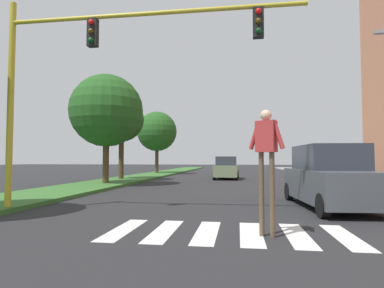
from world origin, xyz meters
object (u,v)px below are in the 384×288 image
object	(u,v)px
tree_distant	(157,132)
suv_crossing	(330,178)
sedan_midblock	(227,169)
tree_mid	(106,111)
traffic_light_gantry	(91,59)
pedestrian_performer	(266,152)
tree_far	(122,120)

from	to	relation	value
tree_distant	suv_crossing	world-z (taller)	tree_distant
sedan_midblock	suv_crossing	bearing A→B (deg)	-75.40
sedan_midblock	tree_mid	bearing A→B (deg)	-132.36
tree_mid	traffic_light_gantry	xyz separation A→B (m)	(3.51, -9.30, -0.02)
tree_distant	traffic_light_gantry	xyz separation A→B (m)	(4.29, -24.11, -0.12)
tree_mid	pedestrian_performer	distance (m)	14.17
sedan_midblock	pedestrian_performer	bearing A→B (deg)	-85.56
tree_distant	sedan_midblock	size ratio (longest dim) A/B	1.56
pedestrian_performer	suv_crossing	size ratio (longest dim) A/B	0.53
traffic_light_gantry	pedestrian_performer	world-z (taller)	traffic_light_gantry
tree_far	tree_distant	bearing A→B (deg)	90.63
tree_distant	traffic_light_gantry	bearing A→B (deg)	-79.91
tree_distant	sedan_midblock	distance (m)	11.19
tree_far	sedan_midblock	world-z (taller)	tree_far
traffic_light_gantry	suv_crossing	distance (m)	8.09
tree_distant	sedan_midblock	world-z (taller)	tree_distant
pedestrian_performer	sedan_midblock	distance (m)	18.71
traffic_light_gantry	suv_crossing	size ratio (longest dim) A/B	1.79
tree_mid	suv_crossing	distance (m)	13.12
tree_mid	sedan_midblock	size ratio (longest dim) A/B	1.54
tree_far	suv_crossing	size ratio (longest dim) A/B	1.24
tree_distant	pedestrian_performer	distance (m)	27.71
pedestrian_performer	traffic_light_gantry	bearing A→B (deg)	157.26
tree_far	suv_crossing	distance (m)	16.25
tree_mid	pedestrian_performer	world-z (taller)	tree_mid
suv_crossing	sedan_midblock	bearing A→B (deg)	104.60
traffic_light_gantry	tree_mid	bearing A→B (deg)	110.68
tree_far	pedestrian_performer	distance (m)	18.03
suv_crossing	sedan_midblock	xyz separation A→B (m)	(-3.77, 14.46, -0.13)
traffic_light_gantry	tree_distant	bearing A→B (deg)	100.09
tree_mid	pedestrian_performer	xyz separation A→B (m)	(8.18, -11.25, -2.71)
tree_mid	tree_distant	xyz separation A→B (m)	(-0.78, 14.82, 0.09)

